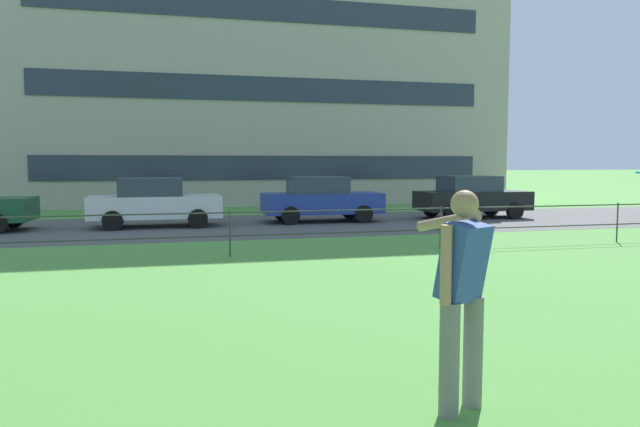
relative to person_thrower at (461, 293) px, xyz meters
The scene contains 7 objects.
street_strip 14.78m from the person_thrower, 84.44° to the left, with size 80.00×7.36×0.01m, color #565454.
park_fence 8.50m from the person_thrower, 80.30° to the left, with size 34.33×0.04×1.00m.
person_thrower is the anchor object (origin of this frame).
car_white_right 15.18m from the person_thrower, 100.32° to the left, with size 4.03×1.86×1.54m.
car_blue_left 15.47m from the person_thrower, 79.79° to the left, with size 4.01×1.84×1.54m.
car_black_far_right 17.34m from the person_thrower, 61.03° to the left, with size 4.02×1.85×1.54m.
apartment_building_background 31.78m from the person_thrower, 85.74° to the left, with size 24.67×16.03×18.27m.
Camera 1 is at (-3.66, 2.07, 2.00)m, focal length 33.08 mm.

